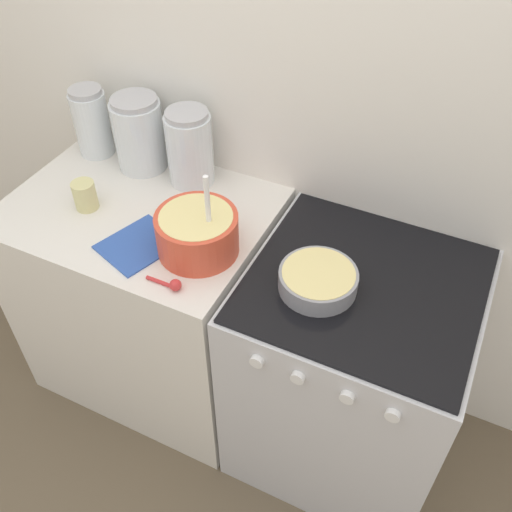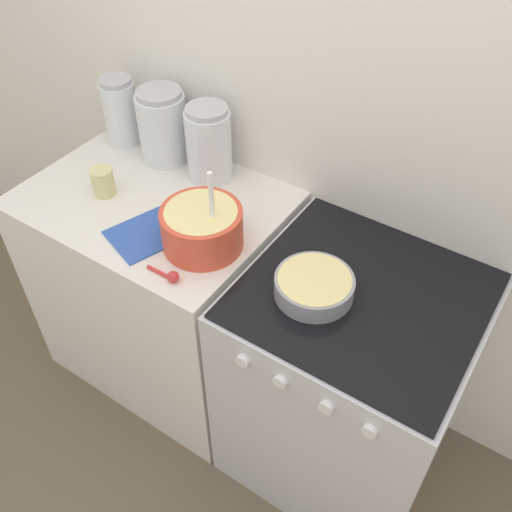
% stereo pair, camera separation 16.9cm
% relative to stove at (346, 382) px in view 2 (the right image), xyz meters
% --- Properties ---
extents(ground_plane, '(12.00, 12.00, 0.00)m').
position_rel_stove_xyz_m(ground_plane, '(-0.37, -0.33, -0.45)').
color(ground_plane, brown).
extents(wall_back, '(4.79, 0.05, 2.40)m').
position_rel_stove_xyz_m(wall_back, '(-0.37, 0.36, 0.75)').
color(wall_back, white).
rests_on(wall_back, ground_plane).
extents(countertop_cabinet, '(0.89, 0.67, 0.90)m').
position_rel_stove_xyz_m(countertop_cabinet, '(-0.81, 0.00, 0.00)').
color(countertop_cabinet, silver).
rests_on(countertop_cabinet, ground_plane).
extents(stove, '(0.70, 0.68, 0.90)m').
position_rel_stove_xyz_m(stove, '(0.00, 0.00, 0.00)').
color(stove, silver).
rests_on(stove, ground_plane).
extents(mixing_bowl, '(0.25, 0.25, 0.29)m').
position_rel_stove_xyz_m(mixing_bowl, '(-0.52, -0.09, 0.53)').
color(mixing_bowl, '#D84C33').
rests_on(mixing_bowl, countertop_cabinet).
extents(baking_pan, '(0.23, 0.23, 0.06)m').
position_rel_stove_xyz_m(baking_pan, '(-0.12, -0.08, 0.48)').
color(baking_pan, gray).
rests_on(baking_pan, stove).
extents(storage_jar_left, '(0.13, 0.13, 0.26)m').
position_rel_stove_xyz_m(storage_jar_left, '(-1.14, 0.22, 0.56)').
color(storage_jar_left, silver).
rests_on(storage_jar_left, countertop_cabinet).
extents(storage_jar_middle, '(0.18, 0.18, 0.27)m').
position_rel_stove_xyz_m(storage_jar_middle, '(-0.93, 0.22, 0.57)').
color(storage_jar_middle, silver).
rests_on(storage_jar_middle, countertop_cabinet).
extents(storage_jar_right, '(0.16, 0.16, 0.27)m').
position_rel_stove_xyz_m(storage_jar_right, '(-0.72, 0.22, 0.57)').
color(storage_jar_right, silver).
rests_on(storage_jar_right, countertop_cabinet).
extents(tin_can, '(0.08, 0.08, 0.10)m').
position_rel_stove_xyz_m(tin_can, '(-0.96, -0.07, 0.50)').
color(tin_can, beige).
rests_on(tin_can, countertop_cabinet).
extents(recipe_page, '(0.26, 0.28, 0.01)m').
position_rel_stove_xyz_m(recipe_page, '(-0.70, -0.15, 0.45)').
color(recipe_page, '#3359B2').
rests_on(recipe_page, countertop_cabinet).
extents(measuring_spoon, '(0.12, 0.04, 0.04)m').
position_rel_stove_xyz_m(measuring_spoon, '(-0.50, -0.27, 0.47)').
color(measuring_spoon, red).
rests_on(measuring_spoon, countertop_cabinet).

